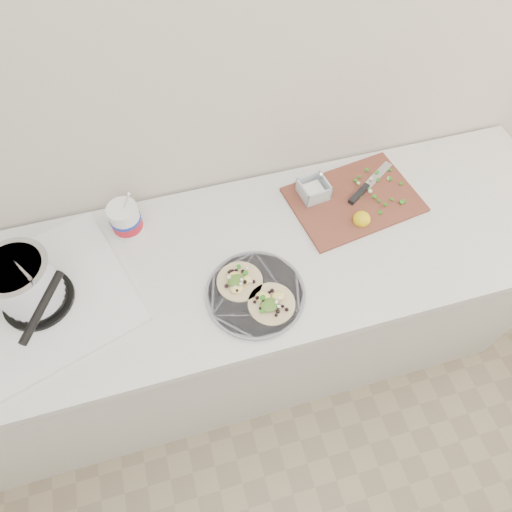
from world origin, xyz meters
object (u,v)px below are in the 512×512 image
object	(u,v)px
tub	(126,218)
taco_plate	(255,292)
stove	(30,289)
cutboard	(351,196)

from	to	relation	value
tub	taco_plate	bearing A→B (deg)	-45.92
taco_plate	tub	world-z (taller)	tub
taco_plate	tub	xyz separation A→B (m)	(-0.34, 0.35, 0.05)
stove	taco_plate	xyz separation A→B (m)	(0.64, -0.15, -0.07)
taco_plate	stove	bearing A→B (deg)	166.55
tub	cutboard	distance (m)	0.77
cutboard	tub	bearing A→B (deg)	165.87
taco_plate	cutboard	xyz separation A→B (m)	(0.43, 0.28, -0.00)
taco_plate	cutboard	distance (m)	0.51
cutboard	stove	bearing A→B (deg)	178.06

